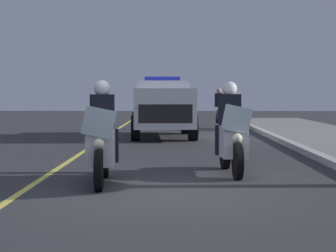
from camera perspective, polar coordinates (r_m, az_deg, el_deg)
The scene contains 6 objects.
ground_plane at distance 8.99m, azimuth -0.11°, elevation -6.42°, with size 80.00×80.00×0.00m, color #333335.
lane_stripe_center at distance 9.28m, azimuth -13.93°, elevation -6.19°, with size 48.00×0.12×0.01m, color #E0D14C.
police_motorcycle_lead_left at distance 9.84m, azimuth -6.40°, elevation -1.50°, with size 2.14×0.60×1.72m.
police_motorcycle_lead_right at distance 11.01m, azimuth 6.09°, elevation -1.00°, with size 2.14×0.60×1.72m.
police_suv at distance 20.03m, azimuth -0.55°, elevation 1.97°, with size 5.00×2.30×2.05m.
cyclist_background at distance 24.38m, azimuth 4.93°, elevation 1.66°, with size 1.76×0.33×1.69m.
Camera 1 is at (8.86, 0.10, 1.51)m, focal length 63.21 mm.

